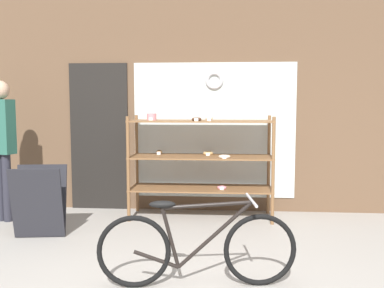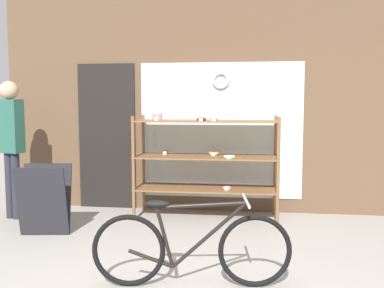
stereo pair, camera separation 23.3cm
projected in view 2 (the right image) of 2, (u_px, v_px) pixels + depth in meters
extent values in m
cube|color=brown|center=(207.00, 84.00, 6.02)|extent=(5.90, 0.08, 3.62)
cube|color=silver|center=(221.00, 131.00, 6.01)|extent=(2.27, 0.02, 1.90)
cube|color=black|center=(107.00, 136.00, 6.23)|extent=(0.84, 0.03, 2.10)
torus|color=#B7B7BC|center=(221.00, 80.00, 5.93)|extent=(0.26, 0.06, 0.26)
cylinder|color=brown|center=(133.00, 169.00, 5.55)|extent=(0.04, 0.04, 1.37)
cylinder|color=brown|center=(278.00, 172.00, 5.31)|extent=(0.04, 0.04, 1.37)
cylinder|color=brown|center=(143.00, 163.00, 6.09)|extent=(0.04, 0.04, 1.37)
cylinder|color=brown|center=(275.00, 166.00, 5.85)|extent=(0.04, 0.04, 1.37)
cube|color=brown|center=(206.00, 188.00, 5.73)|extent=(1.89, 0.59, 0.02)
cube|color=brown|center=(206.00, 157.00, 5.69)|extent=(1.89, 0.59, 0.02)
cube|color=brown|center=(206.00, 121.00, 5.64)|extent=(1.89, 0.59, 0.02)
torus|color=#4C2D1E|center=(201.00, 119.00, 5.48)|extent=(0.13, 0.13, 0.04)
cube|color=white|center=(201.00, 120.00, 5.41)|extent=(0.05, 0.00, 0.04)
torus|color=tan|center=(214.00, 153.00, 5.81)|extent=(0.14, 0.14, 0.04)
cube|color=white|center=(213.00, 154.00, 5.73)|extent=(0.05, 0.00, 0.04)
ellipsoid|color=beige|center=(214.00, 118.00, 5.49)|extent=(0.10, 0.08, 0.07)
cube|color=white|center=(214.00, 120.00, 5.44)|extent=(0.05, 0.00, 0.04)
ellipsoid|color=brown|center=(165.00, 152.00, 5.93)|extent=(0.08, 0.07, 0.06)
cube|color=white|center=(165.00, 153.00, 5.88)|extent=(0.05, 0.00, 0.04)
cylinder|color=pink|center=(157.00, 117.00, 5.73)|extent=(0.13, 0.13, 0.09)
cube|color=white|center=(156.00, 119.00, 5.66)|extent=(0.05, 0.00, 0.04)
torus|color=pink|center=(227.00, 188.00, 5.63)|extent=(0.12, 0.12, 0.03)
cube|color=white|center=(227.00, 189.00, 5.56)|extent=(0.05, 0.00, 0.04)
torus|color=beige|center=(229.00, 157.00, 5.49)|extent=(0.15, 0.15, 0.03)
cube|color=white|center=(229.00, 157.00, 5.41)|extent=(0.05, 0.00, 0.04)
torus|color=black|center=(129.00, 250.00, 3.57)|extent=(0.62, 0.12, 0.62)
torus|color=black|center=(255.00, 251.00, 3.56)|extent=(0.62, 0.12, 0.62)
cylinder|color=black|center=(209.00, 235.00, 3.55)|extent=(0.63, 0.11, 0.57)
cylinder|color=black|center=(201.00, 205.00, 3.53)|extent=(0.74, 0.12, 0.07)
cylinder|color=black|center=(165.00, 237.00, 3.56)|extent=(0.17, 0.05, 0.52)
cylinder|color=black|center=(151.00, 259.00, 3.58)|extent=(0.38, 0.08, 0.17)
ellipsoid|color=black|center=(157.00, 204.00, 3.53)|extent=(0.23, 0.12, 0.06)
cylinder|color=#B2B2B7|center=(246.00, 201.00, 3.52)|extent=(0.08, 0.46, 0.02)
cube|color=#232328|center=(42.00, 202.00, 4.87)|extent=(0.59, 0.28, 0.81)
cube|color=#232328|center=(47.00, 198.00, 5.05)|extent=(0.59, 0.28, 0.81)
cylinder|color=#282833|center=(10.00, 185.00, 5.71)|extent=(0.11, 0.11, 0.88)
cylinder|color=#282833|center=(16.00, 186.00, 5.67)|extent=(0.11, 0.11, 0.88)
cube|color=#285B4C|center=(10.00, 126.00, 5.61)|extent=(0.35, 0.25, 0.70)
sphere|color=tan|center=(9.00, 90.00, 5.56)|extent=(0.24, 0.24, 0.24)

